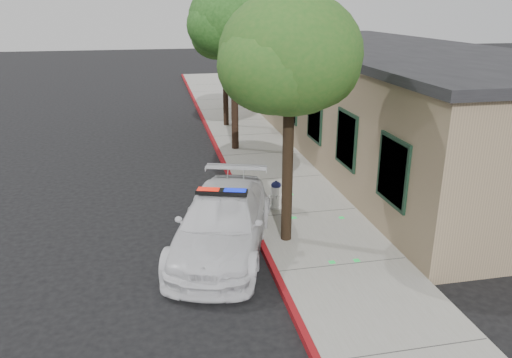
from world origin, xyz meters
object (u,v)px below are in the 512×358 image
object	(u,v)px
police_car	(223,222)
street_tree_mid	(234,23)
fire_hydrant	(276,194)
street_tree_near	(291,60)
street_tree_far	(225,35)
clapboard_building	(383,99)

from	to	relation	value
police_car	street_tree_mid	bearing A→B (deg)	96.25
police_car	fire_hydrant	bearing A→B (deg)	65.14
fire_hydrant	street_tree_near	size ratio (longest dim) A/B	0.14
fire_hydrant	street_tree_near	bearing A→B (deg)	-105.31
street_tree_mid	street_tree_far	distance (m)	4.14
street_tree_mid	street_tree_near	bearing A→B (deg)	-90.68
street_tree_near	street_tree_mid	world-z (taller)	street_tree_mid
clapboard_building	street_tree_mid	world-z (taller)	street_tree_mid
clapboard_building	police_car	size ratio (longest dim) A/B	3.82
fire_hydrant	police_car	bearing A→B (deg)	-141.69
fire_hydrant	street_tree_far	xyz separation A→B (m)	(0.12, 10.52, 3.80)
fire_hydrant	street_tree_near	xyz separation A→B (m)	(-0.22, -2.01, 4.00)
fire_hydrant	street_tree_mid	bearing A→B (deg)	81.93
police_car	street_tree_near	world-z (taller)	street_tree_near
police_car	street_tree_far	xyz separation A→B (m)	(1.95, 12.51, 3.62)
police_car	street_tree_near	size ratio (longest dim) A/B	0.93
street_tree_mid	street_tree_far	bearing A→B (deg)	86.65
street_tree_mid	fire_hydrant	bearing A→B (deg)	-88.95
street_tree_mid	police_car	bearing A→B (deg)	-101.46
street_tree_mid	street_tree_far	xyz separation A→B (m)	(0.24, 4.07, -0.69)
street_tree_near	street_tree_far	size ratio (longest dim) A/B	1.05
fire_hydrant	street_tree_far	distance (m)	11.18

